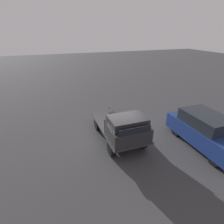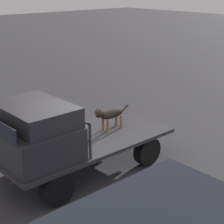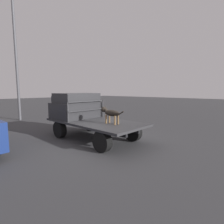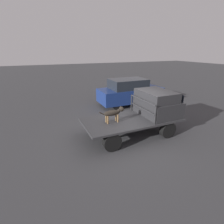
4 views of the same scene
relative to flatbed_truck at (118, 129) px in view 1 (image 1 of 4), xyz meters
name	(u,v)px [view 1 (image 1 of 4)]	position (x,y,z in m)	size (l,w,h in m)	color
ground_plane	(118,137)	(0.00, 0.00, -0.56)	(80.00, 80.00, 0.00)	#38383A
flatbed_truck	(118,129)	(0.00, 0.00, 0.00)	(4.06, 1.96, 0.74)	black
truck_cab	(128,129)	(1.24, 0.00, 0.70)	(1.41, 1.84, 1.07)	#28282B
truck_headboard	(122,122)	(0.50, 0.00, 0.70)	(0.04, 1.84, 0.77)	#2D2D30
dog	(113,113)	(-0.82, -0.02, 0.58)	(1.09, 0.23, 0.63)	brown
parked_sedan	(206,131)	(2.12, 3.90, 0.29)	(4.18, 1.71, 1.69)	black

